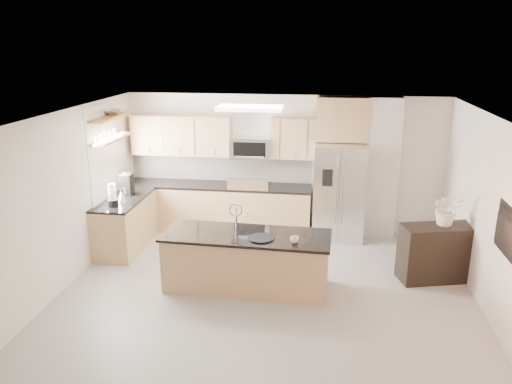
# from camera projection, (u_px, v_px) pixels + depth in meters

# --- Properties ---
(floor) EXTENTS (6.50, 6.50, 0.00)m
(floor) POSITION_uv_depth(u_px,v_px,m) (262.00, 311.00, 6.85)
(floor) COLOR gray
(floor) RESTS_ON ground
(ceiling) EXTENTS (6.00, 6.50, 0.02)m
(ceiling) POSITION_uv_depth(u_px,v_px,m) (263.00, 122.00, 6.09)
(ceiling) COLOR silver
(ceiling) RESTS_ON wall_back
(wall_back) EXTENTS (6.00, 0.02, 2.60)m
(wall_back) POSITION_uv_depth(u_px,v_px,m) (283.00, 163.00, 9.55)
(wall_back) COLOR white
(wall_back) RESTS_ON floor
(wall_left) EXTENTS (0.02, 6.50, 2.60)m
(wall_left) POSITION_uv_depth(u_px,v_px,m) (46.00, 212.00, 6.86)
(wall_left) COLOR white
(wall_left) RESTS_ON floor
(wall_right) EXTENTS (0.02, 6.50, 2.60)m
(wall_right) POSITION_uv_depth(u_px,v_px,m) (506.00, 234.00, 6.08)
(wall_right) COLOR white
(wall_right) RESTS_ON floor
(back_counter) EXTENTS (3.55, 0.66, 1.44)m
(back_counter) POSITION_uv_depth(u_px,v_px,m) (218.00, 207.00, 9.65)
(back_counter) COLOR tan
(back_counter) RESTS_ON floor
(left_counter) EXTENTS (0.66, 1.50, 0.92)m
(left_counter) POSITION_uv_depth(u_px,v_px,m) (125.00, 223.00, 8.82)
(left_counter) COLOR tan
(left_counter) RESTS_ON floor
(range) EXTENTS (0.76, 0.64, 1.14)m
(range) POSITION_uv_depth(u_px,v_px,m) (250.00, 208.00, 9.56)
(range) COLOR black
(range) RESTS_ON floor
(upper_cabinets) EXTENTS (3.50, 0.33, 0.75)m
(upper_cabinets) POSITION_uv_depth(u_px,v_px,m) (214.00, 136.00, 9.41)
(upper_cabinets) COLOR tan
(upper_cabinets) RESTS_ON wall_back
(microwave) EXTENTS (0.76, 0.40, 0.40)m
(microwave) POSITION_uv_depth(u_px,v_px,m) (251.00, 148.00, 9.34)
(microwave) COLOR silver
(microwave) RESTS_ON upper_cabinets
(refrigerator) EXTENTS (0.92, 0.78, 1.78)m
(refrigerator) POSITION_uv_depth(u_px,v_px,m) (339.00, 192.00, 9.17)
(refrigerator) COLOR silver
(refrigerator) RESTS_ON floor
(partition_column) EXTENTS (0.60, 0.30, 2.60)m
(partition_column) POSITION_uv_depth(u_px,v_px,m) (381.00, 168.00, 9.17)
(partition_column) COLOR beige
(partition_column) RESTS_ON floor
(window) EXTENTS (0.04, 1.15, 1.65)m
(window) POSITION_uv_depth(u_px,v_px,m) (103.00, 157.00, 8.51)
(window) COLOR white
(window) RESTS_ON wall_left
(shelf_lower) EXTENTS (0.30, 1.20, 0.04)m
(shelf_lower) POSITION_uv_depth(u_px,v_px,m) (111.00, 139.00, 8.50)
(shelf_lower) COLOR olive
(shelf_lower) RESTS_ON wall_left
(shelf_upper) EXTENTS (0.30, 1.20, 0.04)m
(shelf_upper) POSITION_uv_depth(u_px,v_px,m) (109.00, 117.00, 8.39)
(shelf_upper) COLOR olive
(shelf_upper) RESTS_ON wall_left
(ceiling_fixture) EXTENTS (1.00, 0.50, 0.06)m
(ceiling_fixture) POSITION_uv_depth(u_px,v_px,m) (250.00, 108.00, 7.67)
(ceiling_fixture) COLOR white
(ceiling_fixture) RESTS_ON ceiling
(island) EXTENTS (2.48, 0.98, 1.27)m
(island) POSITION_uv_depth(u_px,v_px,m) (247.00, 261.00, 7.39)
(island) COLOR tan
(island) RESTS_ON floor
(credenza) EXTENTS (1.18, 0.73, 0.88)m
(credenza) POSITION_uv_depth(u_px,v_px,m) (436.00, 253.00, 7.63)
(credenza) COLOR black
(credenza) RESTS_ON floor
(cup) EXTENTS (0.12, 0.12, 0.09)m
(cup) POSITION_uv_depth(u_px,v_px,m) (295.00, 240.00, 6.94)
(cup) COLOR white
(cup) RESTS_ON island
(platter) EXTENTS (0.41, 0.41, 0.02)m
(platter) POSITION_uv_depth(u_px,v_px,m) (261.00, 238.00, 7.10)
(platter) COLOR black
(platter) RESTS_ON island
(blender) EXTENTS (0.17, 0.17, 0.38)m
(blender) POSITION_uv_depth(u_px,v_px,m) (112.00, 196.00, 8.23)
(blender) COLOR black
(blender) RESTS_ON left_counter
(kettle) EXTENTS (0.18, 0.18, 0.22)m
(kettle) POSITION_uv_depth(u_px,v_px,m) (122.00, 196.00, 8.48)
(kettle) COLOR silver
(kettle) RESTS_ON left_counter
(coffee_maker) EXTENTS (0.20, 0.25, 0.37)m
(coffee_maker) POSITION_uv_depth(u_px,v_px,m) (127.00, 185.00, 8.86)
(coffee_maker) COLOR black
(coffee_maker) RESTS_ON left_counter
(bowl) EXTENTS (0.51, 0.51, 0.10)m
(bowl) POSITION_uv_depth(u_px,v_px,m) (114.00, 111.00, 8.56)
(bowl) COLOR silver
(bowl) RESTS_ON shelf_upper
(flower_vase) EXTENTS (0.78, 0.71, 0.77)m
(flower_vase) POSITION_uv_depth(u_px,v_px,m) (448.00, 201.00, 7.45)
(flower_vase) COLOR white
(flower_vase) RESTS_ON credenza
(television) EXTENTS (0.14, 1.08, 0.62)m
(television) POSITION_uv_depth(u_px,v_px,m) (504.00, 236.00, 5.88)
(television) COLOR black
(television) RESTS_ON wall_right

